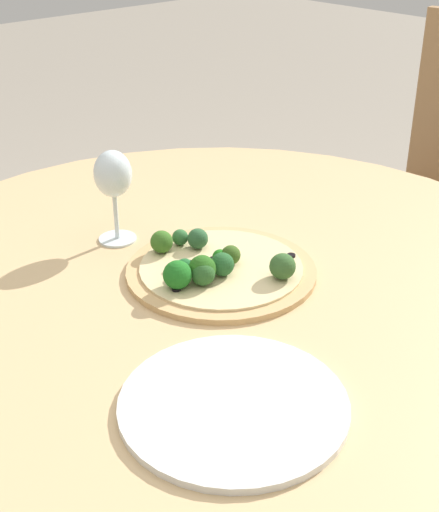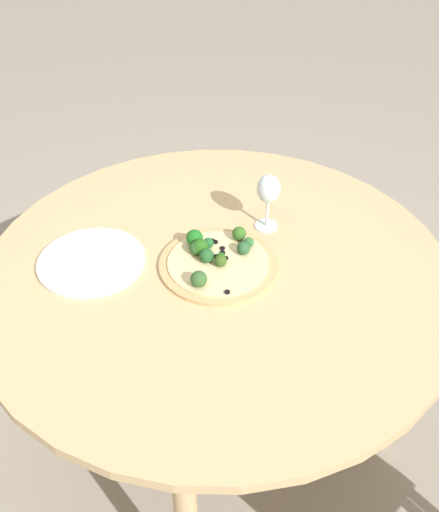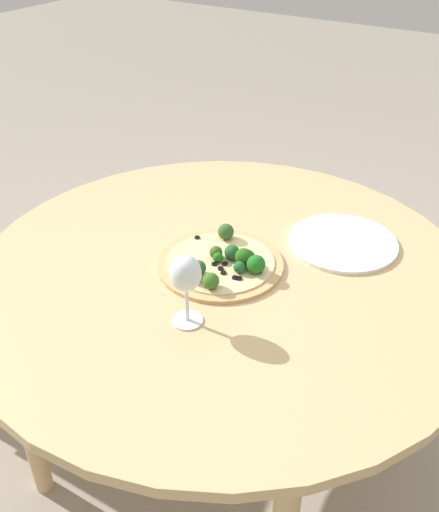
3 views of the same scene
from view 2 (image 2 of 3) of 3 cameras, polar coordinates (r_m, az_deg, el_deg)
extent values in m
plane|color=gray|center=(1.99, -0.22, -16.58)|extent=(12.00, 12.00, 0.00)
cylinder|color=tan|center=(1.47, -0.28, -1.24)|extent=(1.21, 1.21, 0.03)
cylinder|color=tan|center=(1.76, 17.56, -11.35)|extent=(0.05, 0.05, 0.68)
cylinder|color=tan|center=(1.84, -17.05, -8.26)|extent=(0.05, 0.05, 0.68)
cylinder|color=tan|center=(2.11, 1.56, 0.77)|extent=(0.05, 0.05, 0.68)
cylinder|color=tan|center=(1.46, 0.00, -0.76)|extent=(0.30, 0.30, 0.01)
cylinder|color=beige|center=(1.45, 0.00, -0.55)|extent=(0.26, 0.26, 0.00)
sphere|color=#35621F|center=(1.51, 1.98, 2.26)|extent=(0.04, 0.04, 0.04)
sphere|color=#34541C|center=(1.43, 0.10, -0.47)|extent=(0.03, 0.03, 0.03)
sphere|color=#29552F|center=(1.47, 2.41, 0.81)|extent=(0.03, 0.03, 0.03)
sphere|color=#255A18|center=(1.46, -1.95, 0.92)|extent=(0.04, 0.04, 0.04)
sphere|color=#315828|center=(1.37, -2.08, -2.31)|extent=(0.04, 0.04, 0.04)
sphere|color=#225527|center=(1.44, -1.29, 0.04)|extent=(0.04, 0.04, 0.04)
sphere|color=#1C6918|center=(1.44, 0.14, -0.14)|extent=(0.02, 0.02, 0.02)
sphere|color=#275524|center=(1.47, -2.31, 0.81)|extent=(0.04, 0.04, 0.04)
sphere|color=#1F5D2A|center=(1.49, -1.13, 1.31)|extent=(0.03, 0.03, 0.03)
sphere|color=#1C671D|center=(1.49, -2.51, 1.84)|extent=(0.04, 0.04, 0.04)
sphere|color=#2D612F|center=(1.49, 2.94, 1.38)|extent=(0.03, 0.03, 0.03)
cylinder|color=black|center=(1.36, 0.78, -3.62)|extent=(0.01, 0.01, 0.00)
cylinder|color=black|center=(1.51, -2.77, 1.29)|extent=(0.01, 0.01, 0.00)
cylinder|color=black|center=(1.49, 0.29, 0.78)|extent=(0.01, 0.01, 0.00)
cylinder|color=black|center=(1.52, -0.72, 1.55)|extent=(0.01, 0.01, 0.00)
cylinder|color=black|center=(1.48, 0.31, 0.34)|extent=(0.01, 0.01, 0.00)
cylinder|color=black|center=(1.46, 0.62, -0.22)|extent=(0.01, 0.01, 0.00)
cylinder|color=black|center=(1.51, -0.41, 1.41)|extent=(0.01, 0.01, 0.00)
cylinder|color=black|center=(1.45, 0.12, -0.47)|extent=(0.01, 0.01, 0.00)
cylinder|color=black|center=(1.46, -0.32, -0.04)|extent=(0.01, 0.01, 0.00)
cylinder|color=silver|center=(1.60, 4.70, 3.04)|extent=(0.07, 0.07, 0.00)
cylinder|color=silver|center=(1.57, 4.78, 4.26)|extent=(0.01, 0.01, 0.08)
ellipsoid|color=silver|center=(1.53, 4.94, 6.71)|extent=(0.06, 0.06, 0.08)
cylinder|color=silver|center=(1.50, -12.68, -0.49)|extent=(0.28, 0.28, 0.01)
camera|label=1|loc=(1.60, -40.34, 16.79)|focal=50.00mm
camera|label=3|loc=(2.22, 11.82, 34.57)|focal=40.00mm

